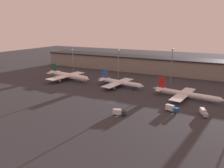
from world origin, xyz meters
TOP-DOWN VIEW (x-y plane):
  - ground at (0.00, 0.00)m, footprint 600.00×600.00m
  - terminal_building at (0.00, 98.89)m, footprint 250.42×26.20m
  - airplane_0 at (-59.30, 33.18)m, footprint 50.57×38.35m
  - airplane_1 at (-10.29, 33.80)m, footprint 42.16×34.50m
  - airplane_2 at (39.35, 26.76)m, footprint 46.54×34.03m
  - service_vehicle_0 at (12.69, -17.25)m, footprint 7.08×4.03m
  - service_vehicle_1 at (52.13, 2.32)m, footprint 4.87×8.24m
  - service_vehicle_2 at (36.25, -0.04)m, footprint 7.48×4.42m
  - lamp_post_0 at (-72.26, 59.15)m, footprint 1.80×1.80m
  - lamp_post_1 at (-23.24, 59.15)m, footprint 1.80×1.80m
  - lamp_post_2 at (23.08, 59.15)m, footprint 1.80×1.80m

SIDE VIEW (x-z plane):
  - ground at x=0.00m, z-range 0.00..0.00m
  - service_vehicle_1 at x=52.13m, z-range 0.21..3.42m
  - service_vehicle_0 at x=12.69m, z-range 0.20..3.51m
  - service_vehicle_2 at x=36.25m, z-range 0.19..3.89m
  - airplane_2 at x=39.35m, z-range -2.96..8.74m
  - airplane_1 at x=-10.29m, z-range -2.89..9.31m
  - airplane_0 at x=-59.30m, z-range -2.46..10.18m
  - terminal_building at x=0.00m, z-range 0.05..15.50m
  - lamp_post_0 at x=-72.26m, z-range 3.35..27.28m
  - lamp_post_1 at x=-23.24m, z-range 3.43..29.02m
  - lamp_post_2 at x=23.08m, z-range 3.57..32.19m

